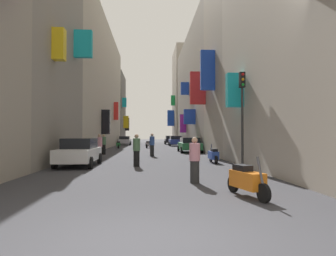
{
  "coord_description": "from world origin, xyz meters",
  "views": [
    {
      "loc": [
        0.09,
        -4.59,
        1.69
      ],
      "look_at": [
        2.4,
        32.7,
        2.5
      ],
      "focal_mm": 32.05,
      "sensor_mm": 36.0,
      "label": 1
    }
  ],
  "objects_px": {
    "pedestrian_near_left": "(100,146)",
    "pedestrian_mid_street": "(195,160)",
    "pedestrian_far_away": "(152,145)",
    "scooter_silver": "(149,144)",
    "parked_car_green": "(190,144)",
    "traffic_light_near_corner": "(242,104)",
    "scooter_orange": "(247,180)",
    "scooter_blue": "(213,155)",
    "parked_car_white": "(79,152)",
    "pedestrian_near_right": "(137,150)",
    "parked_car_blue": "(175,141)",
    "pedestrian_crossing": "(104,144)",
    "scooter_green": "(118,144)",
    "parked_car_silver": "(125,140)",
    "parked_car_black": "(170,140)"
  },
  "relations": [
    {
      "from": "scooter_green",
      "to": "scooter_silver",
      "type": "bearing_deg",
      "value": 10.17
    },
    {
      "from": "scooter_blue",
      "to": "pedestrian_mid_street",
      "type": "relative_size",
      "value": 1.22
    },
    {
      "from": "parked_car_white",
      "to": "pedestrian_near_left",
      "type": "distance_m",
      "value": 4.77
    },
    {
      "from": "traffic_light_near_corner",
      "to": "pedestrian_crossing",
      "type": "bearing_deg",
      "value": 126.12
    },
    {
      "from": "pedestrian_far_away",
      "to": "traffic_light_near_corner",
      "type": "relative_size",
      "value": 0.38
    },
    {
      "from": "scooter_green",
      "to": "pedestrian_mid_street",
      "type": "bearing_deg",
      "value": -78.58
    },
    {
      "from": "parked_car_black",
      "to": "parked_car_green",
      "type": "relative_size",
      "value": 0.92
    },
    {
      "from": "parked_car_blue",
      "to": "parked_car_white",
      "type": "height_order",
      "value": "parked_car_white"
    },
    {
      "from": "parked_car_green",
      "to": "pedestrian_far_away",
      "type": "xyz_separation_m",
      "value": [
        -3.6,
        -4.88,
        0.14
      ]
    },
    {
      "from": "scooter_silver",
      "to": "pedestrian_far_away",
      "type": "xyz_separation_m",
      "value": [
        0.31,
        -14.45,
        0.43
      ]
    },
    {
      "from": "parked_car_blue",
      "to": "pedestrian_far_away",
      "type": "relative_size",
      "value": 2.36
    },
    {
      "from": "scooter_silver",
      "to": "pedestrian_near_left",
      "type": "bearing_deg",
      "value": -101.34
    },
    {
      "from": "scooter_silver",
      "to": "pedestrian_mid_street",
      "type": "xyz_separation_m",
      "value": [
        1.69,
        -27.41,
        0.33
      ]
    },
    {
      "from": "parked_car_green",
      "to": "scooter_blue",
      "type": "height_order",
      "value": "parked_car_green"
    },
    {
      "from": "scooter_blue",
      "to": "pedestrian_near_left",
      "type": "xyz_separation_m",
      "value": [
        -7.26,
        3.45,
        0.4
      ]
    },
    {
      "from": "pedestrian_mid_street",
      "to": "pedestrian_near_right",
      "type": "bearing_deg",
      "value": 112.34
    },
    {
      "from": "parked_car_black",
      "to": "pedestrian_crossing",
      "type": "distance_m",
      "value": 26.91
    },
    {
      "from": "parked_car_black",
      "to": "pedestrian_far_away",
      "type": "distance_m",
      "value": 28.43
    },
    {
      "from": "pedestrian_far_away",
      "to": "scooter_silver",
      "type": "bearing_deg",
      "value": 91.24
    },
    {
      "from": "scooter_orange",
      "to": "pedestrian_crossing",
      "type": "xyz_separation_m",
      "value": [
        -6.5,
        17.73,
        0.39
      ]
    },
    {
      "from": "parked_car_white",
      "to": "scooter_green",
      "type": "distance_m",
      "value": 20.8
    },
    {
      "from": "parked_car_silver",
      "to": "scooter_silver",
      "type": "bearing_deg",
      "value": -70.11
    },
    {
      "from": "scooter_green",
      "to": "pedestrian_near_right",
      "type": "relative_size",
      "value": 1.16
    },
    {
      "from": "parked_car_white",
      "to": "scooter_orange",
      "type": "xyz_separation_m",
      "value": [
        6.38,
        -8.33,
        -0.31
      ]
    },
    {
      "from": "scooter_orange",
      "to": "scooter_blue",
      "type": "relative_size",
      "value": 0.98
    },
    {
      "from": "parked_car_green",
      "to": "pedestrian_far_away",
      "type": "height_order",
      "value": "pedestrian_far_away"
    },
    {
      "from": "parked_car_blue",
      "to": "parked_car_white",
      "type": "bearing_deg",
      "value": -105.24
    },
    {
      "from": "parked_car_green",
      "to": "scooter_blue",
      "type": "xyz_separation_m",
      "value": [
        -0.0,
        -10.59,
        -0.28
      ]
    },
    {
      "from": "scooter_silver",
      "to": "pedestrian_far_away",
      "type": "bearing_deg",
      "value": -88.76
    },
    {
      "from": "scooter_orange",
      "to": "pedestrian_far_away",
      "type": "height_order",
      "value": "pedestrian_far_away"
    },
    {
      "from": "pedestrian_mid_street",
      "to": "parked_car_white",
      "type": "bearing_deg",
      "value": 131.89
    },
    {
      "from": "parked_car_green",
      "to": "pedestrian_near_left",
      "type": "height_order",
      "value": "pedestrian_near_left"
    },
    {
      "from": "parked_car_green",
      "to": "pedestrian_near_left",
      "type": "bearing_deg",
      "value": -135.49
    },
    {
      "from": "pedestrian_near_right",
      "to": "pedestrian_mid_street",
      "type": "height_order",
      "value": "pedestrian_near_right"
    },
    {
      "from": "pedestrian_near_left",
      "to": "traffic_light_near_corner",
      "type": "bearing_deg",
      "value": -40.62
    },
    {
      "from": "pedestrian_far_away",
      "to": "traffic_light_near_corner",
      "type": "height_order",
      "value": "traffic_light_near_corner"
    },
    {
      "from": "parked_car_blue",
      "to": "pedestrian_crossing",
      "type": "height_order",
      "value": "pedestrian_crossing"
    },
    {
      "from": "parked_car_silver",
      "to": "pedestrian_near_right",
      "type": "xyz_separation_m",
      "value": [
        3.3,
        -32.6,
        0.11
      ]
    },
    {
      "from": "pedestrian_mid_street",
      "to": "pedestrian_far_away",
      "type": "relative_size",
      "value": 0.9
    },
    {
      "from": "parked_car_black",
      "to": "scooter_blue",
      "type": "height_order",
      "value": "parked_car_black"
    },
    {
      "from": "pedestrian_near_left",
      "to": "pedestrian_mid_street",
      "type": "relative_size",
      "value": 1.08
    },
    {
      "from": "parked_car_green",
      "to": "scooter_blue",
      "type": "relative_size",
      "value": 2.3
    },
    {
      "from": "scooter_orange",
      "to": "scooter_silver",
      "type": "bearing_deg",
      "value": 95.25
    },
    {
      "from": "pedestrian_mid_street",
      "to": "pedestrian_far_away",
      "type": "bearing_deg",
      "value": 96.05
    },
    {
      "from": "parked_car_green",
      "to": "traffic_light_near_corner",
      "type": "bearing_deg",
      "value": -87.15
    },
    {
      "from": "parked_car_green",
      "to": "traffic_light_near_corner",
      "type": "distance_m",
      "value": 14.2
    },
    {
      "from": "traffic_light_near_corner",
      "to": "pedestrian_mid_street",
      "type": "bearing_deg",
      "value": -127.02
    },
    {
      "from": "parked_car_green",
      "to": "parked_car_blue",
      "type": "relative_size",
      "value": 1.07
    },
    {
      "from": "scooter_orange",
      "to": "pedestrian_near_left",
      "type": "height_order",
      "value": "pedestrian_near_left"
    },
    {
      "from": "parked_car_silver",
      "to": "scooter_silver",
      "type": "relative_size",
      "value": 2.09
    }
  ]
}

